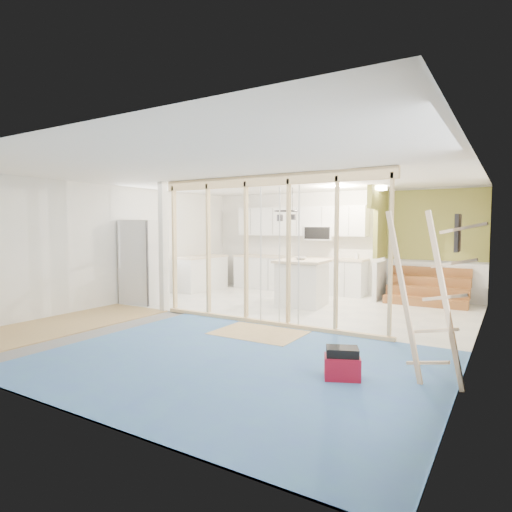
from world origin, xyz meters
The scene contains 17 objects.
room centered at (0.00, 0.00, 1.30)m, with size 7.01×8.01×2.61m.
floor_overlays centered at (0.07, 0.06, 0.01)m, with size 7.00×8.00×0.03m.
stud_frame centered at (-0.22, 0.00, 1.58)m, with size 4.66×0.14×2.60m.
base_cabinets centered at (-1.61, 3.36, 0.47)m, with size 4.45×2.24×0.93m.
upper_cabinets centered at (-0.84, 3.82, 1.82)m, with size 3.60×0.41×0.85m.
green_partition centered at (2.04, 3.66, 0.94)m, with size 2.25×1.51×2.60m.
pot_rack centered at (-0.31, 1.89, 2.00)m, with size 0.52×0.52×0.72m.
sheathing_panel centered at (3.48, -2.00, 1.30)m, with size 0.02×4.00×2.60m, color tan.
electrical_panel centered at (3.43, -1.40, 1.65)m, with size 0.04×0.30×0.40m, color #3A3A3F.
ceiling_light centered at (1.40, 3.00, 2.54)m, with size 0.32×0.32×0.08m, color #FFEABF.
fridge centered at (-3.09, 0.45, 0.93)m, with size 0.92×0.89×1.86m.
island centered at (0.08, 1.93, 0.50)m, with size 1.12×1.12×1.00m.
bowl centered at (0.03, 1.96, 1.03)m, with size 0.25×0.25×0.06m, color beige.
soap_bottle_a centered at (-2.45, 3.63, 1.07)m, with size 0.11×0.11×0.28m, color silver.
soap_bottle_b centered at (0.70, 3.70, 1.02)m, with size 0.08×0.09×0.19m, color silver.
toolbox centered at (2.34, -1.87, 0.18)m, with size 0.48×0.43×0.37m.
ladder centered at (3.19, -1.57, 0.96)m, with size 1.01×0.10×1.88m.
Camera 1 is at (3.94, -6.37, 1.72)m, focal length 30.00 mm.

